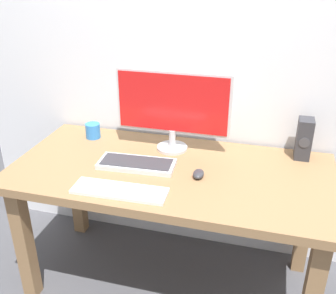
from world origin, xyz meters
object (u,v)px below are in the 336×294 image
object	(u,v)px
mouse	(198,174)
keyboard_secondary	(120,191)
desk	(171,186)
keyboard_primary	(137,164)
coffee_mug	(93,131)
speaker_right	(304,139)
monitor	(173,106)

from	to	relation	value
mouse	keyboard_secondary	bearing A→B (deg)	-146.71
desk	keyboard_primary	world-z (taller)	keyboard_primary
keyboard_secondary	mouse	distance (m)	0.39
keyboard_secondary	coffee_mug	world-z (taller)	coffee_mug
desk	speaker_right	distance (m)	0.74
monitor	coffee_mug	world-z (taller)	monitor
speaker_right	keyboard_primary	bearing A→B (deg)	-158.30
keyboard_secondary	coffee_mug	xyz separation A→B (m)	(-0.37, 0.52, 0.03)
mouse	desk	bearing A→B (deg)	160.92
desk	keyboard_primary	xyz separation A→B (m)	(-0.18, -0.02, 0.12)
keyboard_secondary	speaker_right	xyz separation A→B (m)	(0.81, 0.58, 0.10)
keyboard_primary	keyboard_secondary	world-z (taller)	keyboard_primary
keyboard_secondary	speaker_right	size ratio (longest dim) A/B	2.01
desk	mouse	size ratio (longest dim) A/B	18.41
keyboard_primary	monitor	bearing A→B (deg)	63.82
keyboard_primary	speaker_right	distance (m)	0.88
keyboard_secondary	speaker_right	bearing A→B (deg)	35.55
monitor	keyboard_secondary	size ratio (longest dim) A/B	1.41
speaker_right	coffee_mug	bearing A→B (deg)	-177.36
keyboard_primary	mouse	distance (m)	0.33
speaker_right	coffee_mug	xyz separation A→B (m)	(-1.18, -0.05, -0.07)
mouse	monitor	bearing A→B (deg)	123.78
speaker_right	coffee_mug	world-z (taller)	speaker_right
keyboard_primary	coffee_mug	size ratio (longest dim) A/B	4.59
monitor	keyboard_primary	bearing A→B (deg)	-116.18
desk	speaker_right	bearing A→B (deg)	25.31
desk	keyboard_primary	bearing A→B (deg)	-172.88
desk	keyboard_secondary	size ratio (longest dim) A/B	3.68
desk	keyboard_secondary	distance (m)	0.34
keyboard_secondary	coffee_mug	size ratio (longest dim) A/B	5.08
coffee_mug	speaker_right	bearing A→B (deg)	2.64
keyboard_primary	coffee_mug	bearing A→B (deg)	143.61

